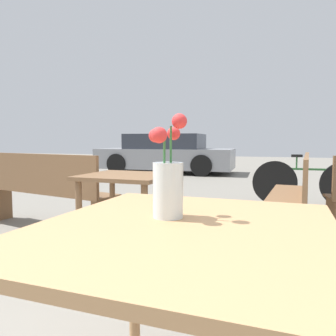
% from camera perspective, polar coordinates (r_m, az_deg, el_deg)
% --- Properties ---
extents(table_front, '(0.87, 0.97, 0.74)m').
position_cam_1_polar(table_front, '(1.01, 2.83, -15.16)').
color(table_front, tan).
rests_on(table_front, ground_plane).
extents(flower_vase, '(0.13, 0.15, 0.33)m').
position_cam_1_polar(flower_vase, '(1.06, -0.02, -2.88)').
color(flower_vase, silver).
rests_on(flower_vase, table_front).
extents(bench_middle, '(0.47, 1.70, 0.85)m').
position_cam_1_polar(bench_middle, '(3.39, 21.34, -4.39)').
color(bench_middle, brown).
rests_on(bench_middle, ground_plane).
extents(bench_far, '(1.88, 0.71, 0.85)m').
position_cam_1_polar(bench_far, '(3.80, -21.54, -3.31)').
color(bench_far, brown).
rests_on(bench_far, ground_plane).
extents(table_back, '(0.67, 0.64, 0.71)m').
position_cam_1_polar(table_back, '(2.67, -7.28, -4.10)').
color(table_back, brown).
rests_on(table_back, ground_plane).
extents(bicycle, '(1.65, 0.44, 0.78)m').
position_cam_1_polar(bicycle, '(5.41, 23.28, -2.34)').
color(bicycle, black).
rests_on(bicycle, ground_plane).
extents(parked_car, '(4.20, 1.89, 1.19)m').
position_cam_1_polar(parked_car, '(10.13, -0.43, 2.43)').
color(parked_car, gray).
rests_on(parked_car, ground_plane).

